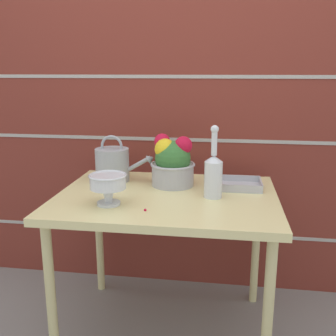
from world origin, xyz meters
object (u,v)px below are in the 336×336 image
watering_can (113,164)px  glass_decanter (213,173)px  wire_tray (236,185)px  crystal_pedestal_bowl (108,183)px  flower_planter (172,162)px

watering_can → glass_decanter: (0.54, -0.21, 0.02)m
glass_decanter → wire_tray: bearing=58.3°
wire_tray → watering_can: bearing=177.2°
crystal_pedestal_bowl → glass_decanter: glass_decanter is taller
watering_can → glass_decanter: 0.58m
flower_planter → glass_decanter: bearing=-38.2°
flower_planter → glass_decanter: 0.27m
flower_planter → wire_tray: bearing=1.3°
flower_planter → glass_decanter: glass_decanter is taller
watering_can → flower_planter: bearing=-6.9°
crystal_pedestal_bowl → glass_decanter: size_ratio=0.50×
wire_tray → glass_decanter: bearing=-121.7°
glass_decanter → wire_tray: 0.23m
watering_can → flower_planter: (0.32, -0.04, 0.03)m
glass_decanter → watering_can: bearing=158.9°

